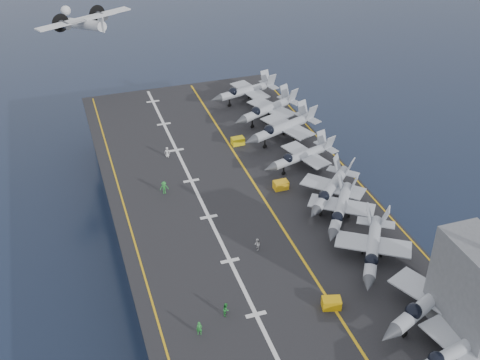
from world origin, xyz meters
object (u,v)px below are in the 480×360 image
object	(u,v)px
island_superstructure	(478,283)
tow_cart_a	(331,303)
transport_plane	(85,25)
fighter_jet_0	(458,350)

from	to	relation	value
island_superstructure	tow_cart_a	world-z (taller)	island_superstructure
island_superstructure	tow_cart_a	bearing A→B (deg)	145.75
tow_cart_a	island_superstructure	bearing A→B (deg)	-34.25
island_superstructure	transport_plane	distance (m)	87.12
island_superstructure	fighter_jet_0	world-z (taller)	island_superstructure
island_superstructure	transport_plane	size ratio (longest dim) A/B	0.63
fighter_jet_0	transport_plane	xyz separation A→B (m)	(-27.21, 84.72, 10.35)
transport_plane	tow_cart_a	bearing A→B (deg)	-75.59
tow_cart_a	transport_plane	xyz separation A→B (m)	(-18.73, 72.90, 12.18)
fighter_jet_0	transport_plane	distance (m)	89.58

